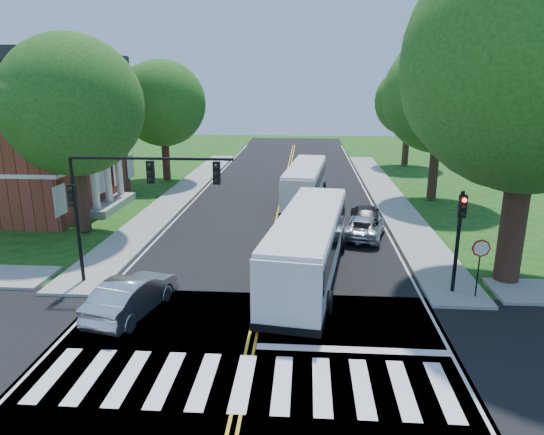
# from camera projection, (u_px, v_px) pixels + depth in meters

# --- Properties ---
(ground) EXTENTS (140.00, 140.00, 0.00)m
(ground) POSITION_uv_depth(u_px,v_px,m) (245.00, 373.00, 15.26)
(ground) COLOR #124010
(ground) RESTS_ON ground
(road) EXTENTS (14.00, 96.00, 0.01)m
(road) POSITION_uv_depth(u_px,v_px,m) (278.00, 218.00, 32.55)
(road) COLOR black
(road) RESTS_ON ground
(cross_road) EXTENTS (60.00, 12.00, 0.01)m
(cross_road) POSITION_uv_depth(u_px,v_px,m) (245.00, 373.00, 15.26)
(cross_road) COLOR black
(cross_road) RESTS_ON ground
(center_line) EXTENTS (0.36, 70.00, 0.01)m
(center_line) POSITION_uv_depth(u_px,v_px,m) (281.00, 204.00, 36.39)
(center_line) COLOR gold
(center_line) RESTS_ON road
(edge_line_w) EXTENTS (0.12, 70.00, 0.01)m
(edge_line_w) POSITION_uv_depth(u_px,v_px,m) (192.00, 202.00, 36.85)
(edge_line_w) COLOR silver
(edge_line_w) RESTS_ON road
(edge_line_e) EXTENTS (0.12, 70.00, 0.01)m
(edge_line_e) POSITION_uv_depth(u_px,v_px,m) (373.00, 205.00, 35.92)
(edge_line_e) COLOR silver
(edge_line_e) RESTS_ON road
(crosswalk) EXTENTS (12.60, 3.00, 0.01)m
(crosswalk) POSITION_uv_depth(u_px,v_px,m) (243.00, 382.00, 14.78)
(crosswalk) COLOR silver
(crosswalk) RESTS_ON road
(stop_bar) EXTENTS (6.60, 0.40, 0.01)m
(stop_bar) POSITION_uv_depth(u_px,v_px,m) (352.00, 350.00, 16.56)
(stop_bar) COLOR silver
(stop_bar) RESTS_ON road
(sidewalk_nw) EXTENTS (2.60, 40.00, 0.15)m
(sidewalk_nw) POSITION_uv_depth(u_px,v_px,m) (183.00, 192.00, 39.82)
(sidewalk_nw) COLOR gray
(sidewalk_nw) RESTS_ON ground
(sidewalk_ne) EXTENTS (2.60, 40.00, 0.15)m
(sidewalk_ne) POSITION_uv_depth(u_px,v_px,m) (387.00, 196.00, 38.68)
(sidewalk_ne) COLOR gray
(sidewalk_ne) RESTS_ON ground
(tree_ne_big) EXTENTS (10.80, 10.80, 14.91)m
(tree_ne_big) POSITION_uv_depth(u_px,v_px,m) (536.00, 62.00, 19.59)
(tree_ne_big) COLOR #311B13
(tree_ne_big) RESTS_ON ground
(tree_west_near) EXTENTS (8.00, 8.00, 11.40)m
(tree_west_near) POSITION_uv_depth(u_px,v_px,m) (72.00, 106.00, 27.45)
(tree_west_near) COLOR #311B13
(tree_west_near) RESTS_ON ground
(tree_west_far) EXTENTS (7.60, 7.60, 10.67)m
(tree_west_far) POSITION_uv_depth(u_px,v_px,m) (163.00, 103.00, 42.93)
(tree_west_far) COLOR #311B13
(tree_west_far) RESTS_ON ground
(tree_east_mid) EXTENTS (8.40, 8.40, 11.93)m
(tree_east_mid) POSITION_uv_depth(u_px,v_px,m) (440.00, 96.00, 35.40)
(tree_east_mid) COLOR #311B13
(tree_east_mid) RESTS_ON ground
(tree_east_far) EXTENTS (7.20, 7.20, 10.34)m
(tree_east_far) POSITION_uv_depth(u_px,v_px,m) (409.00, 101.00, 50.97)
(tree_east_far) COLOR #311B13
(tree_east_far) RESTS_ON ground
(signal_nw) EXTENTS (7.15, 0.46, 5.66)m
(signal_nw) POSITION_uv_depth(u_px,v_px,m) (126.00, 190.00, 20.65)
(signal_nw) COLOR black
(signal_nw) RESTS_ON ground
(signal_ne) EXTENTS (0.30, 0.46, 4.40)m
(signal_ne) POSITION_uv_depth(u_px,v_px,m) (459.00, 229.00, 20.09)
(signal_ne) COLOR black
(signal_ne) RESTS_ON ground
(stop_sign) EXTENTS (0.76, 0.08, 2.53)m
(stop_sign) POSITION_uv_depth(u_px,v_px,m) (480.00, 254.00, 19.84)
(stop_sign) COLOR black
(stop_sign) RESTS_ON ground
(bus_lead) EXTENTS (4.19, 12.08, 3.06)m
(bus_lead) POSITION_uv_depth(u_px,v_px,m) (309.00, 244.00, 22.36)
(bus_lead) COLOR silver
(bus_lead) RESTS_ON road
(bus_follow) EXTENTS (3.45, 11.04, 2.81)m
(bus_follow) POSITION_uv_depth(u_px,v_px,m) (305.00, 182.00, 36.78)
(bus_follow) COLOR silver
(bus_follow) RESTS_ON road
(hatchback) EXTENTS (2.61, 4.89, 1.53)m
(hatchback) POSITION_uv_depth(u_px,v_px,m) (133.00, 295.00, 19.00)
(hatchback) COLOR #B9BBC1
(hatchback) RESTS_ON road
(suv) EXTENTS (3.17, 5.01, 1.29)m
(suv) POSITION_uv_depth(u_px,v_px,m) (364.00, 227.00, 28.42)
(suv) COLOR #BABDC2
(suv) RESTS_ON road
(dark_sedan) EXTENTS (1.98, 4.43, 1.26)m
(dark_sedan) POSITION_uv_depth(u_px,v_px,m) (365.00, 215.00, 30.97)
(dark_sedan) COLOR black
(dark_sedan) RESTS_ON road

